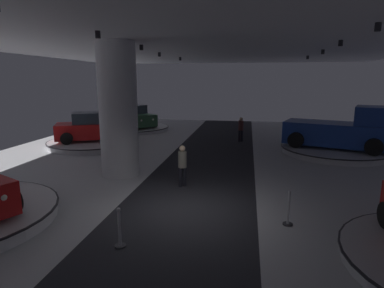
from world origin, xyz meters
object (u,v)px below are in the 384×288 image
at_px(display_platform_deep_left, 134,128).
at_px(visitor_walking_far, 182,163).
at_px(display_car_deep_left, 134,117).
at_px(display_platform_far_right, 334,150).
at_px(visitor_walking_near, 241,128).
at_px(pickup_truck_far_right, 343,131).
at_px(display_car_far_left, 92,128).
at_px(column_left, 118,110).
at_px(display_platform_far_left, 94,143).

xyz_separation_m(display_platform_deep_left, visitor_walking_far, (6.55, -12.84, 0.75)).
distance_m(display_car_deep_left, visitor_walking_far, 14.45).
relative_size(display_platform_far_right, visitor_walking_near, 3.57).
xyz_separation_m(display_car_deep_left, pickup_truck_far_right, (13.99, -6.12, 0.22)).
xyz_separation_m(display_car_far_left, visitor_walking_far, (6.88, -6.47, -0.20)).
distance_m(display_platform_far_right, visitor_walking_near, 5.78).
bearing_deg(visitor_walking_near, column_left, -120.55).
relative_size(column_left, display_platform_far_left, 1.02).
height_order(display_car_deep_left, display_platform_far_right, display_car_deep_left).
bearing_deg(visitor_walking_far, display_platform_far_left, 136.58).
relative_size(column_left, pickup_truck_far_right, 0.97).
xyz_separation_m(display_platform_far_left, visitor_walking_far, (6.85, -6.49, 0.72)).
relative_size(display_platform_far_right, visitor_walking_far, 3.57).
bearing_deg(visitor_walking_near, pickup_truck_far_right, -25.50).
distance_m(display_car_far_left, display_platform_far_right, 14.03).
height_order(display_platform_deep_left, visitor_walking_far, visitor_walking_far).
distance_m(column_left, pickup_truck_far_right, 11.86).
xyz_separation_m(display_platform_far_left, display_platform_far_right, (13.97, 0.37, -0.00)).
height_order(display_car_deep_left, pickup_truck_far_right, pickup_truck_far_right).
xyz_separation_m(display_platform_far_right, visitor_walking_far, (-7.11, -6.85, 0.72)).
height_order(display_platform_far_left, display_platform_deep_left, display_platform_far_left).
bearing_deg(display_platform_deep_left, visitor_walking_near, -22.35).
height_order(display_platform_far_right, pickup_truck_far_right, pickup_truck_far_right).
bearing_deg(display_platform_deep_left, display_car_deep_left, 137.68).
xyz_separation_m(display_platform_far_left, display_car_deep_left, (0.28, 6.38, 0.86)).
bearing_deg(visitor_walking_far, visitor_walking_near, 78.23).
relative_size(display_car_far_left, display_platform_far_right, 0.80).
relative_size(display_platform_far_left, pickup_truck_far_right, 0.95).
relative_size(display_car_far_left, display_platform_deep_left, 0.83).
relative_size(column_left, display_platform_deep_left, 1.01).
bearing_deg(display_platform_far_right, display_car_far_left, -178.44).
xyz_separation_m(column_left, pickup_truck_far_right, (10.33, 5.63, -1.48)).
xyz_separation_m(display_platform_deep_left, display_car_deep_left, (-0.02, 0.02, 0.89)).
bearing_deg(visitor_walking_near, display_platform_far_right, -25.82).
relative_size(display_car_far_left, pickup_truck_far_right, 0.80).
distance_m(display_car_deep_left, display_platform_far_right, 14.97).
distance_m(display_platform_deep_left, visitor_walking_near, 9.22).
distance_m(column_left, visitor_walking_near, 9.75).
xyz_separation_m(display_car_deep_left, visitor_walking_far, (6.57, -12.86, -0.14)).
relative_size(display_platform_far_left, display_car_far_left, 1.18).
height_order(column_left, display_car_far_left, column_left).
bearing_deg(display_platform_deep_left, column_left, -72.80).
bearing_deg(visitor_walking_far, display_platform_deep_left, 117.01).
height_order(display_car_far_left, pickup_truck_far_right, pickup_truck_far_right).
height_order(display_platform_deep_left, display_car_deep_left, display_car_deep_left).
bearing_deg(display_platform_deep_left, pickup_truck_far_right, -23.60).
distance_m(display_platform_far_left, visitor_walking_far, 9.46).
relative_size(display_platform_deep_left, visitor_walking_far, 3.44).
bearing_deg(display_platform_far_left, display_platform_far_right, 1.51).
distance_m(pickup_truck_far_right, visitor_walking_near, 6.07).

